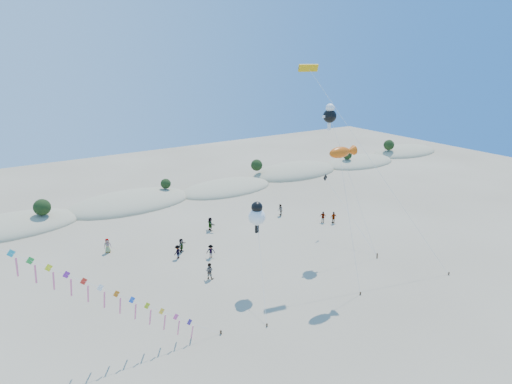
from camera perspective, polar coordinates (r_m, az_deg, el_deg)
name	(u,v)px	position (r m, az deg, el deg)	size (l,w,h in m)	color
dune_ridge	(137,203)	(67.81, -15.63, -1.36)	(145.30, 11.49, 5.57)	tan
fish_kite	(342,152)	(40.59, 11.44, 5.21)	(3.00, 4.32, 13.68)	#3F2D1E
cartoon_kite_low	(257,215)	(40.36, 0.12, -3.08)	(3.96, 7.21, 8.67)	#3F2D1E
cartoon_kite_high	(330,115)	(48.64, 9.82, 10.11)	(3.27, 7.35, 16.63)	#3F2D1E
parafoil_kite	(312,74)	(44.29, 7.50, 15.37)	(11.10, 12.35, 20.86)	#3F2D1E
dark_kite	(339,198)	(52.98, 11.04, -0.85)	(0.88, 9.25, 7.50)	#3F2D1E
beachgoers	(220,236)	(52.00, -4.77, -5.90)	(28.87, 12.60, 1.79)	slate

